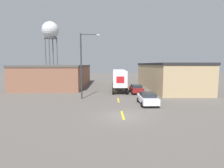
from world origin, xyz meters
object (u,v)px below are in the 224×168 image
at_px(water_tower, 50,31).
at_px(semi_truck, 119,77).
at_px(street_lamp, 83,62).
at_px(parked_car_right_mid, 136,89).
at_px(parked_car_right_near, 148,98).

bearing_deg(water_tower, semi_truck, -49.08).
height_order(water_tower, street_lamp, water_tower).
bearing_deg(parked_car_right_mid, street_lamp, -150.15).
relative_size(semi_truck, parked_car_right_mid, 3.22).
bearing_deg(parked_car_right_mid, water_tower, 129.13).
bearing_deg(semi_truck, water_tower, 132.80).
relative_size(water_tower, street_lamp, 2.02).
xyz_separation_m(semi_truck, street_lamp, (-5.71, -9.73, 2.97)).
distance_m(parked_car_right_near, street_lamp, 10.30).
xyz_separation_m(parked_car_right_near, water_tower, (-23.62, 37.69, 14.96)).
relative_size(semi_truck, parked_car_right_near, 3.22).
relative_size(parked_car_right_near, water_tower, 0.23).
bearing_deg(semi_truck, parked_car_right_near, -76.85).
height_order(semi_truck, parked_car_right_mid, semi_truck).
height_order(parked_car_right_mid, water_tower, water_tower).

